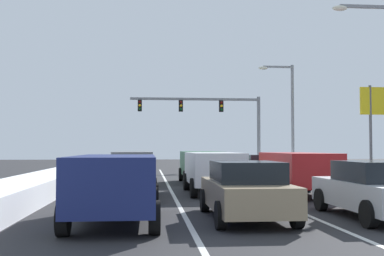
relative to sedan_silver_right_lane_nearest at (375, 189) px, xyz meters
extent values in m
plane|color=#28282B|center=(-3.29, 6.46, -0.76)|extent=(120.00, 120.00, 0.00)
cube|color=silver|center=(-1.59, 9.96, -0.76)|extent=(0.14, 38.41, 0.01)
cube|color=silver|center=(-4.99, 9.96, -0.76)|extent=(0.14, 38.41, 0.01)
cube|color=white|center=(3.71, 9.96, -0.44)|extent=(2.08, 38.41, 0.64)
cube|color=white|center=(-10.29, 9.96, -0.39)|extent=(2.04, 38.41, 0.75)
cube|color=#B7BABF|center=(0.00, 0.04, -0.13)|extent=(1.82, 4.50, 0.70)
cube|color=black|center=(0.00, -0.11, 0.47)|extent=(1.64, 2.20, 0.55)
cylinder|color=black|center=(-0.89, 1.59, -0.43)|extent=(0.22, 0.66, 0.66)
cylinder|color=black|center=(0.89, 1.59, -0.43)|extent=(0.22, 0.66, 0.66)
cylinder|color=black|center=(-0.89, -1.51, -0.43)|extent=(0.22, 0.66, 0.66)
cube|color=maroon|center=(-0.13, 6.16, 0.28)|extent=(1.95, 4.90, 1.25)
cube|color=black|center=(-0.13, 3.75, 0.56)|extent=(1.56, 0.06, 0.55)
cube|color=red|center=(-0.91, 3.76, 0.18)|extent=(0.20, 0.08, 0.28)
cube|color=red|center=(0.65, 3.76, 0.18)|extent=(0.20, 0.08, 0.28)
cylinder|color=black|center=(-1.08, 7.86, -0.39)|extent=(0.25, 0.74, 0.74)
cylinder|color=black|center=(0.83, 7.86, -0.39)|extent=(0.25, 0.74, 0.74)
cylinder|color=black|center=(-1.08, 4.46, -0.39)|extent=(0.25, 0.74, 0.74)
cylinder|color=black|center=(0.83, 4.46, -0.39)|extent=(0.25, 0.74, 0.74)
cube|color=maroon|center=(-0.06, 12.54, -0.13)|extent=(1.82, 4.50, 0.70)
cube|color=black|center=(-0.06, 12.39, 0.47)|extent=(1.64, 2.20, 0.55)
cube|color=red|center=(-0.75, 10.34, -0.01)|extent=(0.24, 0.08, 0.14)
cube|color=red|center=(0.63, 10.34, -0.01)|extent=(0.24, 0.08, 0.14)
cylinder|color=black|center=(-0.95, 14.09, -0.43)|extent=(0.22, 0.66, 0.66)
cylinder|color=black|center=(0.83, 14.09, -0.43)|extent=(0.22, 0.66, 0.66)
cylinder|color=black|center=(-0.95, 10.99, -0.43)|extent=(0.22, 0.66, 0.66)
cylinder|color=black|center=(0.83, 10.99, -0.43)|extent=(0.22, 0.66, 0.66)
cube|color=#937F60|center=(-3.45, 0.18, -0.13)|extent=(1.82, 4.50, 0.70)
cube|color=black|center=(-3.45, 0.03, 0.47)|extent=(1.64, 2.20, 0.55)
cube|color=red|center=(-4.14, -2.02, -0.01)|extent=(0.24, 0.08, 0.14)
cube|color=red|center=(-2.76, -2.02, -0.01)|extent=(0.24, 0.08, 0.14)
cylinder|color=black|center=(-4.34, 1.73, -0.43)|extent=(0.22, 0.66, 0.66)
cylinder|color=black|center=(-2.56, 1.73, -0.43)|extent=(0.22, 0.66, 0.66)
cylinder|color=black|center=(-4.34, -1.37, -0.43)|extent=(0.22, 0.66, 0.66)
cylinder|color=black|center=(-2.56, -1.37, -0.43)|extent=(0.22, 0.66, 0.66)
cube|color=silver|center=(-3.34, 7.25, 0.28)|extent=(1.95, 4.90, 1.25)
cube|color=black|center=(-3.34, 4.84, 0.56)|extent=(1.56, 0.06, 0.55)
cube|color=red|center=(-4.12, 4.85, 0.18)|extent=(0.20, 0.08, 0.28)
cube|color=red|center=(-2.56, 4.85, 0.18)|extent=(0.20, 0.08, 0.28)
cylinder|color=black|center=(-4.29, 8.95, -0.39)|extent=(0.25, 0.74, 0.74)
cylinder|color=black|center=(-2.38, 8.95, -0.39)|extent=(0.25, 0.74, 0.74)
cylinder|color=black|center=(-4.29, 5.55, -0.39)|extent=(0.25, 0.74, 0.74)
cylinder|color=black|center=(-2.38, 5.55, -0.39)|extent=(0.25, 0.74, 0.74)
cube|color=#1E5633|center=(-3.16, 13.17, 0.28)|extent=(1.95, 4.90, 1.25)
cube|color=black|center=(-3.16, 10.76, 0.56)|extent=(1.56, 0.06, 0.55)
cube|color=red|center=(-3.94, 10.77, 0.18)|extent=(0.20, 0.08, 0.28)
cube|color=red|center=(-2.38, 10.77, 0.18)|extent=(0.20, 0.08, 0.28)
cylinder|color=black|center=(-4.12, 14.87, -0.39)|extent=(0.25, 0.74, 0.74)
cylinder|color=black|center=(-2.21, 14.87, -0.39)|extent=(0.25, 0.74, 0.74)
cylinder|color=black|center=(-4.12, 11.47, -0.39)|extent=(0.25, 0.74, 0.74)
cylinder|color=black|center=(-2.21, 11.47, -0.39)|extent=(0.25, 0.74, 0.74)
cube|color=navy|center=(-6.80, -0.20, 0.28)|extent=(1.95, 4.90, 1.25)
cube|color=black|center=(-6.80, -2.61, 0.56)|extent=(1.56, 0.06, 0.55)
cube|color=red|center=(-7.58, -2.60, 0.18)|extent=(0.20, 0.08, 0.28)
cube|color=red|center=(-6.02, -2.60, 0.18)|extent=(0.20, 0.08, 0.28)
cylinder|color=black|center=(-7.76, 1.50, -0.39)|extent=(0.25, 0.74, 0.74)
cylinder|color=black|center=(-5.85, 1.50, -0.39)|extent=(0.25, 0.74, 0.74)
cylinder|color=black|center=(-7.76, -1.90, -0.39)|extent=(0.25, 0.74, 0.74)
cylinder|color=black|center=(-5.85, -1.90, -0.39)|extent=(0.25, 0.74, 0.74)
cube|color=#38383D|center=(-6.64, 5.59, -0.13)|extent=(1.82, 4.50, 0.70)
cube|color=black|center=(-6.64, 5.44, 0.47)|extent=(1.64, 2.20, 0.55)
cube|color=red|center=(-7.33, 3.39, -0.01)|extent=(0.24, 0.08, 0.14)
cube|color=red|center=(-5.95, 3.39, -0.01)|extent=(0.24, 0.08, 0.14)
cylinder|color=black|center=(-7.53, 7.14, -0.43)|extent=(0.22, 0.66, 0.66)
cylinder|color=black|center=(-5.75, 7.14, -0.43)|extent=(0.22, 0.66, 0.66)
cylinder|color=black|center=(-7.53, 4.04, -0.43)|extent=(0.22, 0.66, 0.66)
cylinder|color=black|center=(-5.75, 4.04, -0.43)|extent=(0.22, 0.66, 0.66)
cube|color=slate|center=(-6.74, 12.70, 0.28)|extent=(1.95, 4.90, 1.25)
cube|color=black|center=(-6.74, 10.29, 0.56)|extent=(1.56, 0.06, 0.55)
cube|color=red|center=(-7.52, 10.30, 0.18)|extent=(0.20, 0.08, 0.28)
cube|color=red|center=(-5.96, 10.30, 0.18)|extent=(0.20, 0.08, 0.28)
cylinder|color=black|center=(-7.69, 14.40, -0.39)|extent=(0.25, 0.74, 0.74)
cylinder|color=black|center=(-5.78, 14.40, -0.39)|extent=(0.25, 0.74, 0.74)
cylinder|color=black|center=(-7.69, 11.00, -0.39)|extent=(0.25, 0.74, 0.74)
cylinder|color=black|center=(-5.78, 11.00, -0.39)|extent=(0.25, 0.74, 0.74)
cylinder|color=slate|center=(3.31, 27.42, 2.34)|extent=(0.28, 0.28, 6.20)
cube|color=slate|center=(-2.09, 27.42, 5.19)|extent=(10.80, 0.20, 0.20)
cube|color=black|center=(0.11, 27.42, 4.61)|extent=(0.34, 0.34, 0.95)
sphere|color=#4C0A0A|center=(0.11, 27.23, 4.90)|extent=(0.22, 0.22, 0.22)
sphere|color=#F2AD14|center=(0.11, 27.23, 4.61)|extent=(0.22, 0.22, 0.22)
sphere|color=#0C3819|center=(0.11, 27.23, 4.33)|extent=(0.22, 0.22, 0.22)
cube|color=black|center=(-3.29, 27.42, 4.61)|extent=(0.34, 0.34, 0.95)
sphere|color=#4C0A0A|center=(-3.29, 27.23, 4.90)|extent=(0.22, 0.22, 0.22)
sphere|color=#F2AD14|center=(-3.29, 27.23, 4.61)|extent=(0.22, 0.22, 0.22)
sphere|color=#0C3819|center=(-3.29, 27.23, 4.33)|extent=(0.22, 0.22, 0.22)
cube|color=black|center=(-6.69, 27.42, 4.61)|extent=(0.34, 0.34, 0.95)
sphere|color=#4C0A0A|center=(-6.69, 27.23, 4.90)|extent=(0.22, 0.22, 0.22)
sphere|color=#F2AD14|center=(-6.69, 27.23, 4.61)|extent=(0.22, 0.22, 0.22)
sphere|color=#0C3819|center=(-6.69, 27.23, 4.33)|extent=(0.22, 0.22, 0.22)
cube|color=gray|center=(3.63, 8.21, 7.45)|extent=(2.20, 0.14, 0.14)
ellipsoid|color=#EAE5C6|center=(2.53, 8.21, 7.35)|extent=(0.70, 0.36, 0.24)
cylinder|color=gray|center=(4.63, 22.18, 3.24)|extent=(0.22, 0.22, 8.01)
cube|color=gray|center=(3.53, 22.18, 7.10)|extent=(2.20, 0.14, 0.14)
ellipsoid|color=#EAE5C6|center=(2.43, 22.18, 7.00)|extent=(0.70, 0.36, 0.24)
cylinder|color=#59595B|center=(6.85, 14.38, 1.99)|extent=(0.16, 0.16, 5.50)
camera|label=1|loc=(-5.99, -12.22, 1.09)|focal=44.77mm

